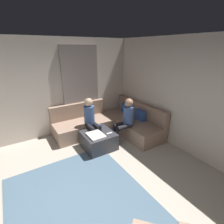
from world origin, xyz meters
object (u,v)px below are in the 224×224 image
(sectional_couch, at_px, (111,123))
(person_on_couch_back, at_px, (125,119))
(person_on_couch_side, at_px, (91,119))
(ottoman, at_px, (98,140))
(game_remote, at_px, (109,133))
(coffee_mug, at_px, (100,126))

(sectional_couch, xyz_separation_m, person_on_couch_back, (0.64, 0.06, 0.38))
(sectional_couch, distance_m, person_on_couch_side, 0.83)
(ottoman, xyz_separation_m, game_remote, (0.18, 0.22, 0.22))
(person_on_couch_back, bearing_deg, person_on_couch_side, 57.49)
(person_on_couch_side, bearing_deg, game_remote, 109.32)
(coffee_mug, relative_size, person_on_couch_back, 0.08)
(ottoman, xyz_separation_m, person_on_couch_back, (0.08, 0.78, 0.45))
(coffee_mug, height_order, game_remote, coffee_mug)
(sectional_couch, distance_m, ottoman, 0.93)
(ottoman, relative_size, coffee_mug, 8.00)
(ottoman, relative_size, person_on_couch_side, 0.63)
(sectional_couch, height_order, person_on_couch_side, person_on_couch_side)
(ottoman, relative_size, game_remote, 5.07)
(person_on_couch_side, bearing_deg, coffee_mug, 130.71)
(person_on_couch_back, bearing_deg, sectional_couch, 4.91)
(game_remote, bearing_deg, person_on_couch_side, -160.68)
(coffee_mug, distance_m, person_on_couch_back, 0.70)
(coffee_mug, xyz_separation_m, person_on_couch_side, (-0.20, -0.17, 0.19))
(ottoman, relative_size, person_on_couch_back, 0.63)
(ottoman, height_order, game_remote, game_remote)
(game_remote, height_order, person_on_couch_back, person_on_couch_back)
(person_on_couch_back, bearing_deg, ottoman, 84.42)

